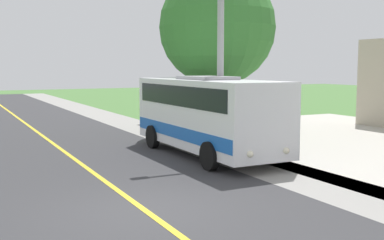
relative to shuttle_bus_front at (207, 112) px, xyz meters
The scene contains 7 objects.
ground_plane 7.08m from the shuttle_bus_front, 49.67° to the left, with size 120.00×120.00×0.00m, color #477238.
road_surface 7.08m from the shuttle_bus_front, 49.67° to the left, with size 8.00×100.00×0.01m, color #333335.
sidewalk 5.54m from the shuttle_bus_front, 97.88° to the left, with size 2.40×100.00×0.01m, color gray.
road_centre_line 7.08m from the shuttle_bus_front, 49.67° to the left, with size 0.16×100.00×0.00m, color gold.
shuttle_bus_front is the anchor object (origin of this frame).
street_light_pole 2.43m from the shuttle_bus_front, behind, with size 1.97×0.24×7.13m.
tree_curbside 6.29m from the shuttle_bus_front, 123.73° to the right, with size 5.38×5.38×7.69m.
Camera 1 is at (3.75, 9.69, 3.18)m, focal length 44.67 mm.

